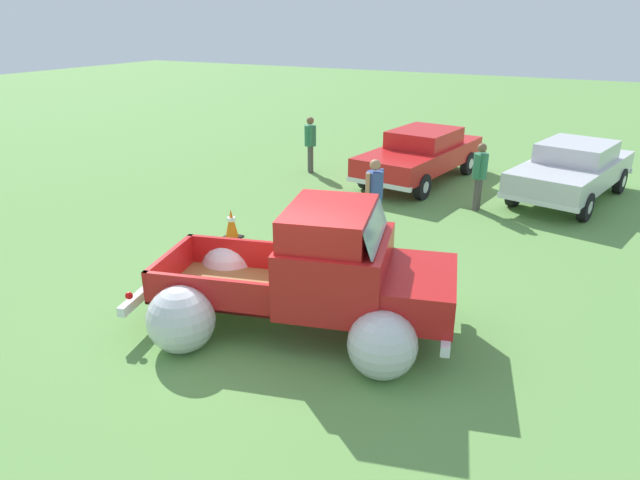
% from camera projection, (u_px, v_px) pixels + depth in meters
% --- Properties ---
extents(ground_plane, '(80.00, 80.00, 0.00)m').
position_uv_depth(ground_plane, '(293.00, 325.00, 8.57)').
color(ground_plane, '#609347').
extents(vintage_pickup_truck, '(4.95, 3.62, 1.96)m').
position_uv_depth(vintage_pickup_truck, '(318.00, 283.00, 8.21)').
color(vintage_pickup_truck, black).
rests_on(vintage_pickup_truck, ground).
extents(show_car_0, '(2.43, 4.89, 1.43)m').
position_uv_depth(show_car_0, '(421.00, 153.00, 15.76)').
color(show_car_0, black).
rests_on(show_car_0, ground).
extents(show_car_1, '(2.77, 4.77, 1.43)m').
position_uv_depth(show_car_1, '(572.00, 169.00, 14.19)').
color(show_car_1, black).
rests_on(show_car_1, ground).
extents(spectator_0, '(0.42, 0.53, 1.69)m').
position_uv_depth(spectator_0, '(374.00, 194.00, 11.54)').
color(spectator_0, '#4C4742').
rests_on(spectator_0, ground).
extents(spectator_1, '(0.47, 0.48, 1.63)m').
position_uv_depth(spectator_1, '(310.00, 141.00, 16.60)').
color(spectator_1, '#4C4742').
rests_on(spectator_1, ground).
extents(spectator_2, '(0.35, 0.53, 1.61)m').
position_uv_depth(spectator_2, '(480.00, 173.00, 13.35)').
color(spectator_2, '#4C4742').
rests_on(spectator_2, ground).
extents(lane_cone_0, '(0.36, 0.36, 0.63)m').
position_uv_depth(lane_cone_0, '(291.00, 233.00, 11.34)').
color(lane_cone_0, black).
rests_on(lane_cone_0, ground).
extents(lane_cone_1, '(0.36, 0.36, 0.63)m').
position_uv_depth(lane_cone_1, '(231.00, 224.00, 11.82)').
color(lane_cone_1, black).
rests_on(lane_cone_1, ground).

